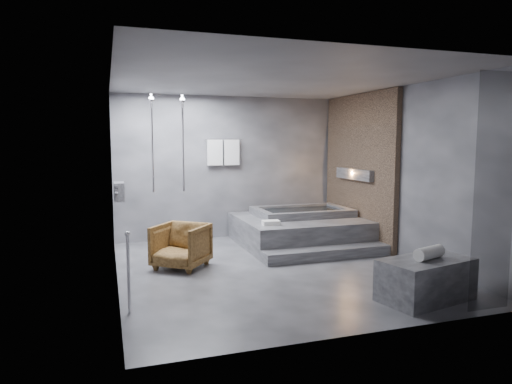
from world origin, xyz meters
name	(u,v)px	position (x,y,z in m)	size (l,w,h in m)	color
room	(292,153)	(0.40, 0.24, 1.73)	(5.00, 5.04, 2.82)	#323235
tub_deck	(299,230)	(1.05, 1.45, 0.25)	(2.20, 2.00, 0.50)	#38383B
tub_step	(327,253)	(1.05, 0.27, 0.09)	(2.20, 0.36, 0.18)	#38383B
concrete_bench	(426,279)	(1.27, -1.87, 0.25)	(1.13, 0.62, 0.51)	#353638
driftwood_chair	(181,246)	(-1.31, 0.49, 0.34)	(0.72, 0.74, 0.67)	#402810
rolled_towel	(429,253)	(1.30, -1.88, 0.58)	(0.16, 0.16, 0.43)	white
deck_towel	(271,223)	(0.29, 0.88, 0.54)	(0.28, 0.21, 0.08)	silver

